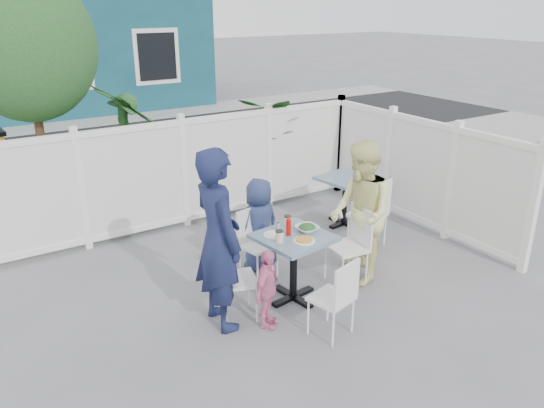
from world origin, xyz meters
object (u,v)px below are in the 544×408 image
woman (361,213)px  boy (259,224)px  chair_right (353,239)px  man (218,240)px  main_table (294,250)px  toddler (267,289)px  chair_left (230,273)px  chair_back (255,238)px  spare_table (345,188)px  chair_near (338,293)px

woman → boy: (-0.84, 0.88, -0.26)m
chair_right → man: (-1.72, 0.05, 0.41)m
main_table → toddler: size_ratio=0.97×
man → woman: 1.82m
main_table → man: man is taller
boy → toddler: 1.31m
chair_left → chair_right: chair_right is taller
chair_left → chair_back: (0.70, 0.67, -0.03)m
chair_left → boy: (0.85, 0.80, 0.07)m
woman → boy: bearing=-112.7°
main_table → chair_back: size_ratio=0.99×
boy → toddler: bearing=53.6°
spare_table → man: man is taller
chair_right → toddler: chair_right is taller
man → woman: size_ratio=1.12×
boy → spare_table: bearing=-173.0°
man → main_table: bearing=-90.7°
chair_back → toddler: bearing=53.9°
chair_back → man: size_ratio=0.44×
woman → chair_near: bearing=-27.3°
toddler → main_table: bearing=-6.4°
spare_table → toddler: 2.90m
chair_back → boy: size_ratio=0.72×
chair_right → woman: 0.32m
man → toddler: bearing=-130.7°
chair_right → woman: woman is taller
chair_near → toddler: size_ratio=0.98×
spare_table → woman: bearing=-124.5°
chair_left → toddler: chair_left is taller
spare_table → boy: bearing=-164.6°
toddler → chair_back: bearing=29.9°
man → boy: 1.33m
chair_left → toddler: 0.43m
toddler → chair_near: bearing=-83.1°
chair_near → toddler: toddler is taller
main_table → chair_left: size_ratio=0.93×
chair_near → woman: 1.30m
chair_left → chair_near: bearing=55.8°
chair_near → chair_left: bearing=114.6°
spare_table → chair_left: size_ratio=0.89×
boy → chair_right: bearing=121.9°
chair_near → chair_right: bearing=27.5°
chair_left → chair_near: size_ratio=1.06×
woman → chair_back: bearing=-104.0°
main_table → chair_near: chair_near is taller
chair_near → woman: (0.97, 0.79, 0.36)m
chair_near → man: size_ratio=0.44×
boy → main_table: bearing=76.4°
chair_right → man: 1.77m
spare_table → chair_back: size_ratio=0.94×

